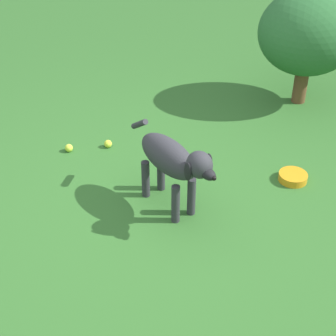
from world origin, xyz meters
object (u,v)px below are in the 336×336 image
Objects in this scene: tennis_ball_0 at (108,144)px; water_bowl at (293,177)px; dog at (173,161)px; tennis_ball_1 at (69,148)px.

tennis_ball_0 is 1.54m from water_bowl.
dog is 1.04m from tennis_ball_0.
dog is at bearing 135.65° from tennis_ball_1.
water_bowl is (-1.76, 0.52, -0.00)m from tennis_ball_1.
tennis_ball_1 is 0.30× the size of water_bowl.
tennis_ball_0 is at bearing 177.03° from dog.
dog reaches higher than tennis_ball_1.
tennis_ball_0 is (0.49, -0.84, -0.38)m from dog.
water_bowl is at bearing 73.06° from dog.
tennis_ball_1 is at bearing 7.96° from tennis_ball_0.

